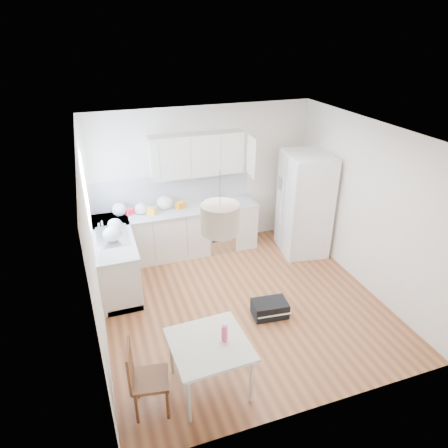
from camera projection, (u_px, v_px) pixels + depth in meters
name	position (u px, v px, depth m)	size (l,w,h in m)	color
floor	(242.00, 302.00, 6.35)	(4.20, 4.20, 0.00)	brown
ceiling	(247.00, 133.00, 5.14)	(4.20, 4.20, 0.00)	white
wall_back	(203.00, 179.00, 7.52)	(4.20, 4.20, 0.00)	silver
wall_left	(93.00, 251.00, 5.13)	(4.20, 4.20, 0.00)	silver
wall_right	(367.00, 207.00, 6.36)	(4.20, 4.20, 0.00)	silver
window_glassblock	(86.00, 190.00, 5.93)	(0.02, 1.00, 1.00)	#BFE0F9
cabinets_back	(178.00, 233.00, 7.50)	(3.00, 0.60, 0.88)	beige
cabinets_left	(116.00, 260.00, 6.64)	(0.60, 1.80, 0.88)	beige
counter_back	(177.00, 211.00, 7.29)	(3.02, 0.64, 0.04)	#BBBDC0
counter_left	(112.00, 236.00, 6.44)	(0.64, 1.82, 0.04)	#BBBDC0
backsplash_back	(172.00, 189.00, 7.40)	(3.00, 0.01, 0.58)	silver
backsplash_left	(91.00, 221.00, 6.21)	(0.01, 1.80, 0.58)	silver
upper_cabinets	(197.00, 155.00, 7.10)	(1.70, 0.32, 0.75)	beige
range_oven	(218.00, 227.00, 7.73)	(0.50, 0.61, 0.88)	#BABDBF
sink	(113.00, 236.00, 6.39)	(0.50, 0.80, 0.16)	#BABDBF
refrigerator	(305.00, 204.00, 7.45)	(0.91, 0.96, 1.91)	white
dining_table	(209.00, 348.00, 4.59)	(0.91, 0.91, 0.69)	beige
dining_chair	(150.00, 378.00, 4.39)	(0.40, 0.40, 0.94)	#492515
drink_bottle	(225.00, 332.00, 4.55)	(0.07, 0.07, 0.25)	#EA4175
gym_bag	(270.00, 308.00, 6.01)	(0.52, 0.34, 0.24)	black
pendant_lamp	(220.00, 219.00, 4.07)	(0.40, 0.40, 0.31)	beige
grocery_bag_a	(119.00, 210.00, 7.02)	(0.26, 0.22, 0.23)	white
grocery_bag_b	(141.00, 209.00, 7.08)	(0.22, 0.19, 0.20)	white
grocery_bag_c	(165.00, 203.00, 7.25)	(0.29, 0.25, 0.26)	white
grocery_bag_d	(115.00, 225.00, 6.52)	(0.23, 0.20, 0.21)	white
grocery_bag_e	(112.00, 234.00, 6.18)	(0.28, 0.23, 0.25)	white
snack_orange	(180.00, 205.00, 7.33)	(0.18, 0.11, 0.12)	orange
snack_yellow	(151.00, 211.00, 7.11)	(0.17, 0.11, 0.12)	gold
snack_red	(130.00, 212.00, 7.09)	(0.16, 0.10, 0.11)	red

